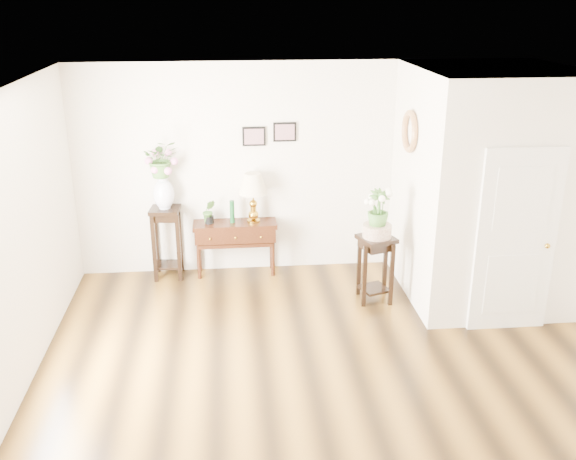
{
  "coord_description": "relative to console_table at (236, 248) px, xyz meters",
  "views": [
    {
      "loc": [
        -1.0,
        -5.45,
        3.61
      ],
      "look_at": [
        -0.35,
        1.3,
        1.08
      ],
      "focal_mm": 40.0,
      "sensor_mm": 36.0,
      "label": 1
    }
  ],
  "objects": [
    {
      "name": "floor",
      "position": [
        0.93,
        -2.57,
        -0.37
      ],
      "size": [
        6.0,
        5.5,
        0.02
      ],
      "primitive_type": "cube",
      "color": "brown",
      "rests_on": "ground"
    },
    {
      "name": "potted_plant",
      "position": [
        -0.34,
        0.0,
        0.52
      ],
      "size": [
        0.18,
        0.15,
        0.3
      ],
      "primitive_type": "imported",
      "rotation": [
        0.0,
        0.0,
        0.08
      ],
      "color": "#3E722B",
      "rests_on": "console_table"
    },
    {
      "name": "art_print_right",
      "position": [
        0.68,
        0.16,
        1.53
      ],
      "size": [
        0.3,
        0.02,
        0.25
      ],
      "primitive_type": "cube",
      "color": "black",
      "rests_on": "wall_back"
    },
    {
      "name": "narcissus",
      "position": [
        1.69,
        -0.96,
        0.82
      ],
      "size": [
        0.33,
        0.33,
        0.47
      ],
      "primitive_type": "imported",
      "rotation": [
        0.0,
        0.0,
        0.28
      ],
      "color": "#3E722B",
      "rests_on": "ceramic_bowl"
    },
    {
      "name": "wall_front",
      "position": [
        0.93,
        -5.32,
        1.03
      ],
      "size": [
        6.0,
        0.02,
        2.8
      ],
      "primitive_type": "cube",
      "color": "#F1E4CF",
      "rests_on": "ground"
    },
    {
      "name": "plant_stand_b",
      "position": [
        1.69,
        -0.96,
        0.05
      ],
      "size": [
        0.5,
        0.5,
        0.83
      ],
      "primitive_type": "cube",
      "rotation": [
        0.0,
        0.0,
        0.32
      ],
      "color": "black",
      "rests_on": "floor"
    },
    {
      "name": "table_lamp",
      "position": [
        0.25,
        0.0,
        0.72
      ],
      "size": [
        0.45,
        0.45,
        0.68
      ],
      "primitive_type": "cube",
      "rotation": [
        0.0,
        0.0,
        0.18
      ],
      "color": "#AA7F1C",
      "rests_on": "console_table"
    },
    {
      "name": "ceramic_bowl",
      "position": [
        1.69,
        -0.96,
        0.55
      ],
      "size": [
        0.36,
        0.36,
        0.15
      ],
      "primitive_type": "cylinder",
      "rotation": [
        0.0,
        0.0,
        -0.03
      ],
      "color": "beige",
      "rests_on": "plant_stand_b"
    },
    {
      "name": "porcelain_vase",
      "position": [
        -0.9,
        0.0,
        0.82
      ],
      "size": [
        0.35,
        0.35,
        0.47
      ],
      "primitive_type": null,
      "rotation": [
        0.0,
        0.0,
        -0.37
      ],
      "color": "white",
      "rests_on": "plant_stand_a"
    },
    {
      "name": "partition",
      "position": [
        3.03,
        -0.79,
        1.03
      ],
      "size": [
        1.8,
        1.95,
        2.8
      ],
      "primitive_type": "cube",
      "color": "#F1E4CF",
      "rests_on": "floor"
    },
    {
      "name": "ceiling",
      "position": [
        0.93,
        -2.57,
        2.43
      ],
      "size": [
        6.0,
        5.5,
        0.02
      ],
      "primitive_type": "cube",
      "color": "white",
      "rests_on": "ground"
    },
    {
      "name": "green_vase",
      "position": [
        -0.03,
        0.0,
        0.54
      ],
      "size": [
        0.08,
        0.08,
        0.3
      ],
      "primitive_type": "cylinder",
      "rotation": [
        0.0,
        0.0,
        -0.4
      ],
      "color": "#11441E",
      "rests_on": "console_table"
    },
    {
      "name": "art_print_left",
      "position": [
        0.28,
        0.16,
        1.48
      ],
      "size": [
        0.3,
        0.02,
        0.25
      ],
      "primitive_type": "cube",
      "color": "black",
      "rests_on": "wall_back"
    },
    {
      "name": "plant_stand_a",
      "position": [
        -0.9,
        0.0,
        0.11
      ],
      "size": [
        0.41,
        0.41,
        0.97
      ],
      "primitive_type": "cube",
      "rotation": [
        0.0,
        0.0,
        -0.09
      ],
      "color": "black",
      "rests_on": "floor"
    },
    {
      "name": "console_table",
      "position": [
        0.0,
        0.0,
        0.0
      ],
      "size": [
        1.1,
        0.37,
        0.74
      ],
      "primitive_type": "cube",
      "rotation": [
        0.0,
        0.0,
        0.0
      ],
      "color": "#421F0E",
      "rests_on": "floor"
    },
    {
      "name": "wall_ornament",
      "position": [
        2.09,
        -0.67,
        1.68
      ],
      "size": [
        0.07,
        0.51,
        0.51
      ],
      "primitive_type": "torus",
      "rotation": [
        0.0,
        1.57,
        0.0
      ],
      "color": "#AB794C",
      "rests_on": "partition"
    },
    {
      "name": "wall_left",
      "position": [
        -2.07,
        -2.57,
        1.03
      ],
      "size": [
        0.02,
        5.5,
        2.8
      ],
      "primitive_type": "cube",
      "color": "#F1E4CF",
      "rests_on": "ground"
    },
    {
      "name": "door",
      "position": [
        3.03,
        -1.79,
        0.68
      ],
      "size": [
        0.9,
        0.05,
        2.1
      ],
      "primitive_type": "cube",
      "color": "silver",
      "rests_on": "floor"
    },
    {
      "name": "wall_back",
      "position": [
        0.93,
        0.18,
        1.03
      ],
      "size": [
        6.0,
        0.02,
        2.8
      ],
      "primitive_type": "cube",
      "color": "#F1E4CF",
      "rests_on": "ground"
    },
    {
      "name": "lily_arrangement",
      "position": [
        -0.9,
        0.0,
        1.24
      ],
      "size": [
        0.48,
        0.43,
        0.49
      ],
      "primitive_type": "imported",
      "rotation": [
        0.0,
        0.0,
        0.13
      ],
      "color": "#3E722B",
      "rests_on": "porcelain_vase"
    }
  ]
}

